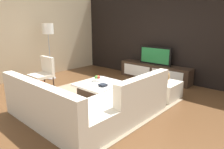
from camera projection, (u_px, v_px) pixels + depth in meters
name	position (u px, v px, depth m)	size (l,w,h in m)	color
ground_plane	(100.00, 100.00, 4.83)	(14.00, 14.00, 0.00)	brown
feature_wall_back	(161.00, 35.00, 6.42)	(6.40, 0.12, 2.80)	black
side_wall_left	(35.00, 34.00, 6.70)	(0.12, 5.20, 2.80)	#C6B28E
area_rug	(97.00, 99.00, 4.89)	(3.05, 2.72, 0.01)	gray
media_console	(154.00, 72.00, 6.48)	(2.34, 0.44, 0.50)	#332319
television	(155.00, 56.00, 6.35)	(1.07, 0.06, 0.54)	black
sectional_couch	(86.00, 105.00, 3.81)	(2.30, 2.36, 0.84)	beige
coffee_table	(100.00, 90.00, 4.91)	(0.95, 1.01, 0.38)	#332319
accent_chair_near	(44.00, 71.00, 5.58)	(0.55, 0.52, 0.87)	#332319
floor_lamp	(48.00, 32.00, 6.32)	(0.34, 0.34, 1.74)	#A5A5AA
ottoman	(163.00, 90.00, 4.97)	(0.70, 0.70, 0.40)	beige
fruit_bowl	(98.00, 79.00, 5.05)	(0.28, 0.28, 0.14)	silver
decorative_ball	(164.00, 76.00, 4.89)	(0.28, 0.28, 0.28)	#AD8451
book_stack	(103.00, 85.00, 4.64)	(0.16, 0.16, 0.05)	#1E232D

